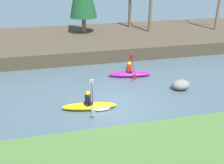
% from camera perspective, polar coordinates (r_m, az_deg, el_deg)
% --- Properties ---
extents(ground_plane, '(90.00, 90.00, 0.00)m').
position_cam_1_polar(ground_plane, '(13.47, 0.91, -5.23)').
color(ground_plane, '#425660').
extents(riverbank_far, '(44.00, 8.89, 0.98)m').
position_cam_1_polar(riverbank_far, '(22.93, -5.41, 8.83)').
color(riverbank_far, '#473D2D').
rests_on(riverbank_far, ground).
extents(kayaker_lead, '(2.79, 2.06, 1.20)m').
position_cam_1_polar(kayaker_lead, '(16.82, 3.97, 1.91)').
color(kayaker_lead, '#C61999').
rests_on(kayaker_lead, ground).
extents(kayaker_middle, '(2.80, 2.07, 1.20)m').
position_cam_1_polar(kayaker_middle, '(13.15, -4.48, -5.12)').
color(kayaker_middle, yellow).
rests_on(kayaker_middle, ground).
extents(boulder_midstream, '(1.04, 0.81, 0.59)m').
position_cam_1_polar(boulder_midstream, '(15.55, 14.77, -0.58)').
color(boulder_midstream, gray).
rests_on(boulder_midstream, ground).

